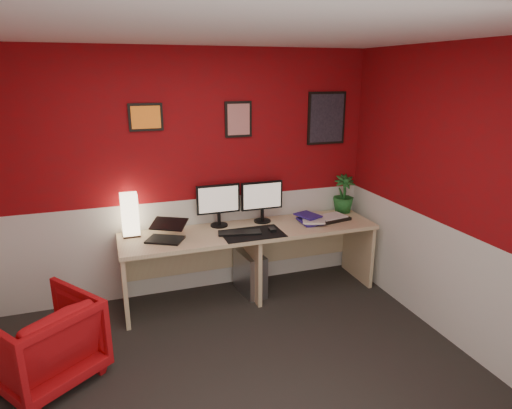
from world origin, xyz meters
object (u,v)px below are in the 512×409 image
monitor_left (219,199)px  pc_tower (250,273)px  desk (251,262)px  monitor_right (262,195)px  laptop (165,230)px  armchair (42,342)px  potted_plant (344,194)px  zen_tray (332,218)px  shoji_lamp (130,216)px

monitor_left → pc_tower: monitor_left is taller
desk → monitor_right: bearing=44.7°
monitor_right → desk: bearing=-135.3°
laptop → monitor_left: size_ratio=0.57×
desk → armchair: size_ratio=3.62×
desk → laptop: size_ratio=7.88×
armchair → potted_plant: bearing=161.6°
desk → laptop: bearing=-177.6°
armchair → zen_tray: bearing=159.4°
monitor_left → monitor_right: same height
laptop → armchair: bearing=-115.3°
zen_tray → potted_plant: potted_plant is taller
laptop → zen_tray: bearing=30.6°
shoji_lamp → pc_tower: bearing=-7.7°
desk → pc_tower: (0.01, 0.05, -0.14)m
monitor_left → potted_plant: 1.45m
monitor_left → pc_tower: (0.28, -0.15, -0.80)m
desk → monitor_left: 0.74m
potted_plant → monitor_left: bearing=-179.6°
monitor_right → zen_tray: 0.80m
shoji_lamp → laptop: size_ratio=1.21×
pc_tower → shoji_lamp: bearing=165.7°
zen_tray → armchair: 2.96m
shoji_lamp → pc_tower: 1.37m
shoji_lamp → monitor_left: monitor_left is taller
monitor_right → zen_tray: size_ratio=1.66×
potted_plant → zen_tray: bearing=-141.1°
zen_tray → potted_plant: size_ratio=0.82×
laptop → monitor_right: bearing=41.0°
zen_tray → armchair: size_ratio=0.49×
monitor_right → laptop: bearing=-168.0°
shoji_lamp → armchair: shoji_lamp is taller
zen_tray → potted_plant: bearing=38.9°
zen_tray → pc_tower: zen_tray is taller
desk → monitor_right: (0.19, 0.19, 0.66)m
laptop → monitor_right: (1.05, 0.22, 0.18)m
shoji_lamp → potted_plant: 2.33m
monitor_left → monitor_right: 0.47m
laptop → armchair: size_ratio=0.46×
monitor_right → pc_tower: monitor_right is taller
desk → potted_plant: size_ratio=6.11×
monitor_right → potted_plant: (0.98, 0.03, -0.08)m
potted_plant → armchair: potted_plant is taller
potted_plant → pc_tower: size_ratio=0.95×
monitor_left → zen_tray: 1.25m
laptop → potted_plant: size_ratio=0.78×
monitor_right → armchair: 2.40m
monitor_left → armchair: monitor_left is taller
shoji_lamp → zen_tray: (2.08, -0.20, -0.18)m
armchair → laptop: bearing=179.4°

